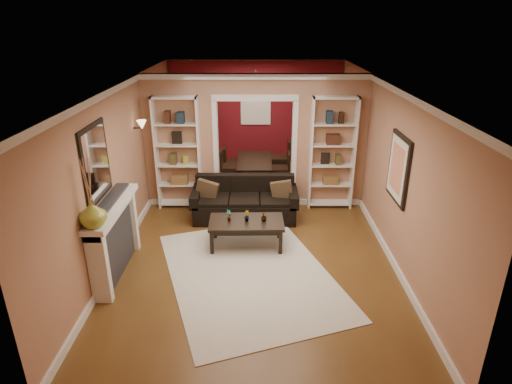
{
  "coord_description": "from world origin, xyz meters",
  "views": [
    {
      "loc": [
        0.05,
        -7.21,
        3.72
      ],
      "look_at": [
        0.03,
        -0.8,
        1.07
      ],
      "focal_mm": 30.0,
      "sensor_mm": 36.0,
      "label": 1
    }
  ],
  "objects_px": {
    "dining_table": "(256,170)",
    "fireplace": "(116,239)",
    "sofa": "(245,199)",
    "coffee_table": "(247,233)",
    "bookshelf_left": "(178,154)",
    "bookshelf_right": "(332,154)"
  },
  "relations": [
    {
      "from": "dining_table",
      "to": "bookshelf_left",
      "type": "bearing_deg",
      "value": 134.33
    },
    {
      "from": "dining_table",
      "to": "bookshelf_right",
      "type": "bearing_deg",
      "value": -134.57
    },
    {
      "from": "coffee_table",
      "to": "bookshelf_left",
      "type": "distance_m",
      "value": 2.38
    },
    {
      "from": "sofa",
      "to": "fireplace",
      "type": "distance_m",
      "value": 2.72
    },
    {
      "from": "sofa",
      "to": "coffee_table",
      "type": "distance_m",
      "value": 1.12
    },
    {
      "from": "bookshelf_right",
      "to": "fireplace",
      "type": "xyz_separation_m",
      "value": [
        -3.64,
        -2.53,
        -0.57
      ]
    },
    {
      "from": "bookshelf_left",
      "to": "bookshelf_right",
      "type": "distance_m",
      "value": 3.1
    },
    {
      "from": "fireplace",
      "to": "dining_table",
      "type": "relative_size",
      "value": 1.14
    },
    {
      "from": "coffee_table",
      "to": "bookshelf_right",
      "type": "relative_size",
      "value": 0.55
    },
    {
      "from": "sofa",
      "to": "bookshelf_right",
      "type": "bearing_deg",
      "value": 18.35
    },
    {
      "from": "fireplace",
      "to": "dining_table",
      "type": "bearing_deg",
      "value": 62.63
    },
    {
      "from": "sofa",
      "to": "bookshelf_right",
      "type": "relative_size",
      "value": 0.89
    },
    {
      "from": "bookshelf_left",
      "to": "dining_table",
      "type": "relative_size",
      "value": 1.54
    },
    {
      "from": "coffee_table",
      "to": "bookshelf_left",
      "type": "relative_size",
      "value": 0.55
    },
    {
      "from": "sofa",
      "to": "bookshelf_left",
      "type": "xyz_separation_m",
      "value": [
        -1.35,
        0.58,
        0.75
      ]
    },
    {
      "from": "bookshelf_right",
      "to": "dining_table",
      "type": "bearing_deg",
      "value": 135.43
    },
    {
      "from": "dining_table",
      "to": "sofa",
      "type": "bearing_deg",
      "value": 174.42
    },
    {
      "from": "bookshelf_left",
      "to": "bookshelf_right",
      "type": "bearing_deg",
      "value": 0.0
    },
    {
      "from": "sofa",
      "to": "dining_table",
      "type": "xyz_separation_m",
      "value": [
        0.21,
        2.1,
        -0.14
      ]
    },
    {
      "from": "bookshelf_left",
      "to": "dining_table",
      "type": "height_order",
      "value": "bookshelf_left"
    },
    {
      "from": "coffee_table",
      "to": "dining_table",
      "type": "bearing_deg",
      "value": 86.15
    },
    {
      "from": "dining_table",
      "to": "fireplace",
      "type": "bearing_deg",
      "value": 152.63
    }
  ]
}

